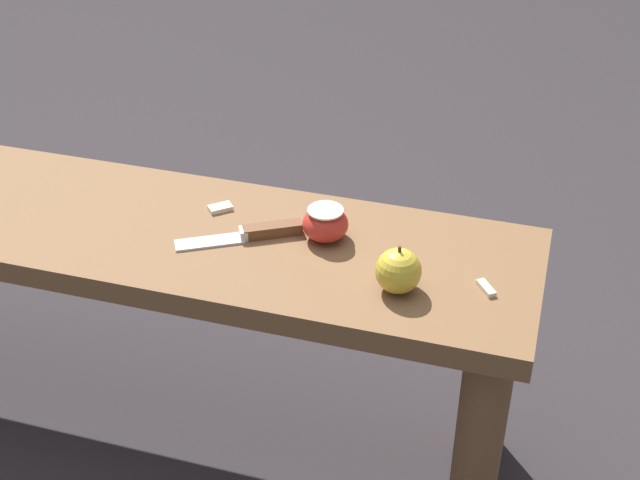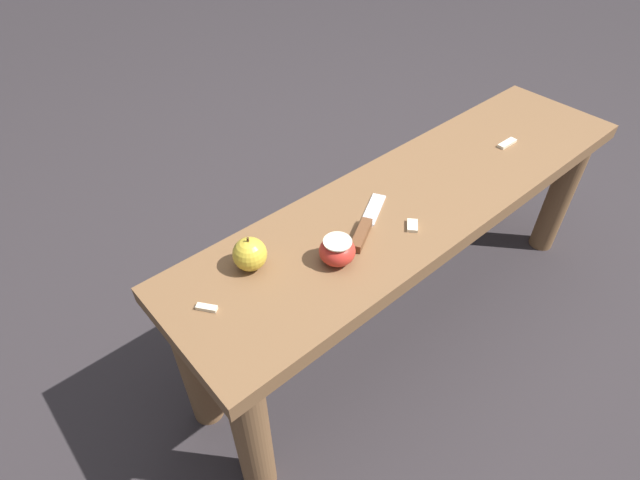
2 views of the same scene
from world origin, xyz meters
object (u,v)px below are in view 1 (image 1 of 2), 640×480
at_px(apple_whole, 398,271).
at_px(apple_cut, 325,224).
at_px(knife, 257,233).
at_px(wooden_bench, 147,271).

bearing_deg(apple_whole, apple_cut, -35.91).
distance_m(knife, apple_cut, 0.11).
bearing_deg(apple_cut, knife, 14.72).
bearing_deg(apple_cut, apple_whole, 144.09).
xyz_separation_m(wooden_bench, knife, (-0.21, -0.01, 0.11)).
relative_size(wooden_bench, knife, 6.84).
xyz_separation_m(knife, apple_cut, (-0.11, -0.03, 0.02)).
distance_m(wooden_bench, apple_cut, 0.34).
xyz_separation_m(apple_whole, apple_cut, (0.14, -0.10, -0.01)).
relative_size(knife, apple_cut, 2.61).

